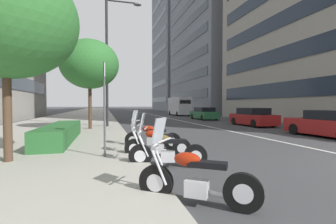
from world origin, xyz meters
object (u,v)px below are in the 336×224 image
(motorcycle_by_sign_pole, at_px, (194,180))
(street_tree_near_plaza_corner, at_px, (5,19))
(car_approaching_light, at_px, (204,114))
(delivery_van_ahead, at_px, (179,106))
(motorcycle_mid_row, at_px, (166,151))
(parking_sign_by_curb, at_px, (105,100))
(motorcycle_under_tarp, at_px, (151,138))
(street_tree_by_lamp_post, at_px, (90,64))
(car_mid_block_traffic, at_px, (253,117))
(motorcycle_far_end_row, at_px, (156,144))
(car_lead_in_lane, at_px, (329,125))
(street_lamp_with_banners, at_px, (112,52))

(motorcycle_by_sign_pole, xyz_separation_m, street_tree_near_plaza_corner, (3.65, 4.02, 3.57))
(car_approaching_light, xyz_separation_m, delivery_van_ahead, (10.48, -0.35, 0.85))
(motorcycle_mid_row, bearing_deg, parking_sign_by_curb, -19.02)
(motorcycle_by_sign_pole, height_order, parking_sign_by_curb, parking_sign_by_curb)
(motorcycle_under_tarp, height_order, car_approaching_light, motorcycle_under_tarp)
(street_tree_by_lamp_post, bearing_deg, car_mid_block_traffic, -87.14)
(motorcycle_far_end_row, height_order, car_lead_in_lane, motorcycle_far_end_row)
(motorcycle_by_sign_pole, relative_size, street_tree_near_plaza_corner, 0.33)
(parking_sign_by_curb, bearing_deg, car_mid_block_traffic, -50.92)
(street_tree_near_plaza_corner, bearing_deg, parking_sign_by_curb, -91.96)
(car_approaching_light, bearing_deg, street_tree_near_plaza_corner, 141.70)
(street_lamp_with_banners, bearing_deg, car_approaching_light, -54.16)
(motorcycle_mid_row, height_order, car_mid_block_traffic, motorcycle_mid_row)
(motorcycle_far_end_row, distance_m, delivery_van_ahead, 29.90)
(delivery_van_ahead, relative_size, parking_sign_by_curb, 2.04)
(car_lead_in_lane, distance_m, parking_sign_by_curb, 11.69)
(motorcycle_far_end_row, height_order, parking_sign_by_curb, parking_sign_by_curb)
(motorcycle_by_sign_pole, height_order, car_mid_block_traffic, motorcycle_by_sign_pole)
(motorcycle_far_end_row, bearing_deg, motorcycle_under_tarp, -81.12)
(motorcycle_under_tarp, distance_m, street_lamp_with_banners, 10.19)
(motorcycle_by_sign_pole, xyz_separation_m, delivery_van_ahead, (31.97, -9.92, 1.08))
(motorcycle_far_end_row, relative_size, street_lamp_with_banners, 0.23)
(motorcycle_far_end_row, height_order, car_approaching_light, motorcycle_far_end_row)
(car_mid_block_traffic, bearing_deg, street_lamp_with_banners, 84.68)
(street_lamp_with_banners, height_order, street_tree_by_lamp_post, street_lamp_with_banners)
(motorcycle_mid_row, xyz_separation_m, street_tree_near_plaza_corner, (1.19, 4.17, 3.57))
(car_mid_block_traffic, distance_m, delivery_van_ahead, 19.04)
(parking_sign_by_curb, xyz_separation_m, street_tree_by_lamp_post, (8.77, 0.90, 2.46))
(motorcycle_under_tarp, xyz_separation_m, street_tree_by_lamp_post, (7.21, 2.62, 3.85))
(car_approaching_light, relative_size, street_tree_near_plaza_corner, 0.80)
(delivery_van_ahead, height_order, street_lamp_with_banners, street_lamp_with_banners)
(car_mid_block_traffic, xyz_separation_m, car_approaching_light, (8.54, 0.53, -0.02))
(motorcycle_mid_row, relative_size, street_lamp_with_banners, 0.23)
(street_lamp_with_banners, relative_size, street_tree_near_plaza_corner, 1.66)
(motorcycle_by_sign_pole, relative_size, street_lamp_with_banners, 0.20)
(car_mid_block_traffic, height_order, street_tree_near_plaza_corner, street_tree_near_plaza_corner)
(motorcycle_under_tarp, relative_size, delivery_van_ahead, 0.35)
(motorcycle_under_tarp, bearing_deg, street_tree_by_lamp_post, -44.04)
(car_lead_in_lane, height_order, car_mid_block_traffic, car_mid_block_traffic)
(motorcycle_under_tarp, relative_size, car_lead_in_lane, 0.47)
(motorcycle_by_sign_pole, bearing_deg, motorcycle_mid_row, -58.17)
(car_approaching_light, xyz_separation_m, street_lamp_with_banners, (-7.59, 10.50, 4.81))
(delivery_van_ahead, bearing_deg, car_lead_in_lane, 178.80)
(motorcycle_far_end_row, height_order, car_mid_block_traffic, motorcycle_far_end_row)
(street_lamp_with_banners, bearing_deg, delivery_van_ahead, -30.99)
(delivery_van_ahead, height_order, street_tree_near_plaza_corner, street_tree_near_plaza_corner)
(parking_sign_by_curb, xyz_separation_m, street_tree_near_plaza_corner, (0.09, 2.56, 2.18))
(car_approaching_light, xyz_separation_m, street_tree_by_lamp_post, (-9.16, 11.94, 3.62))
(delivery_van_ahead, xyz_separation_m, street_tree_by_lamp_post, (-19.64, 12.29, 2.77))
(delivery_van_ahead, xyz_separation_m, street_tree_near_plaza_corner, (-28.32, 13.95, 2.49))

